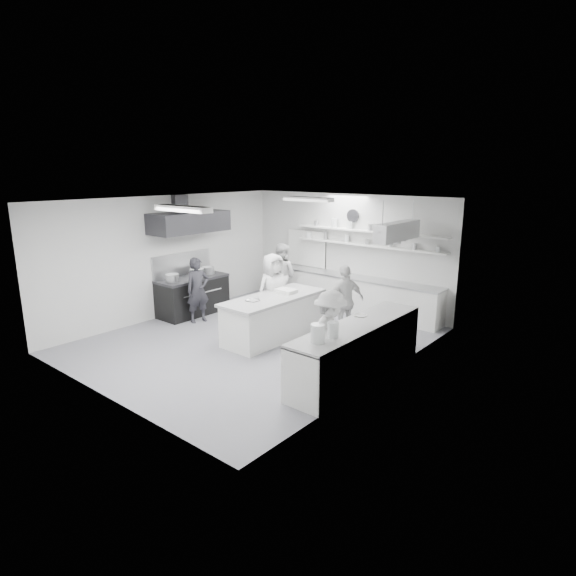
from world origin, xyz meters
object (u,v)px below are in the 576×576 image
Objects in this scene: prep_island at (274,318)px; cook_stove at (198,290)px; stove at (193,297)px; cook_back at (281,275)px; back_counter at (349,293)px; right_counter at (357,351)px.

prep_island is 2.20m from cook_stove.
cook_stove is at bearing -171.13° from prep_island.
cook_back is (1.32, 1.94, 0.41)m from stove.
cook_back is (0.70, 2.28, 0.08)m from cook_stove.
prep_island is 1.39× the size of cook_back.
stove is at bearing -136.01° from back_counter.
back_counter is 2.83m from prep_island.
stove is 0.78m from cook_stove.
back_counter is 3.89m from cook_stove.
stove is 0.36× the size of back_counter.
prep_island is (-0.13, -2.83, -0.02)m from back_counter.
stove is at bearing 76.77° from cook_stove.
cook_stove is at bearing 176.73° from right_counter.
cook_stove is (-4.63, 0.26, 0.32)m from right_counter.
prep_island is at bearing 166.94° from right_counter.
cook_stove is 2.39m from cook_back.
back_counter is at bearing 43.99° from stove.
cook_stove reaches higher than prep_island.
right_counter is 1.91× the size of cook_back.
cook_stove is (0.62, -0.34, 0.34)m from stove.
right_counter is 2.09× the size of cook_stove.
stove is 2.39m from cook_back.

